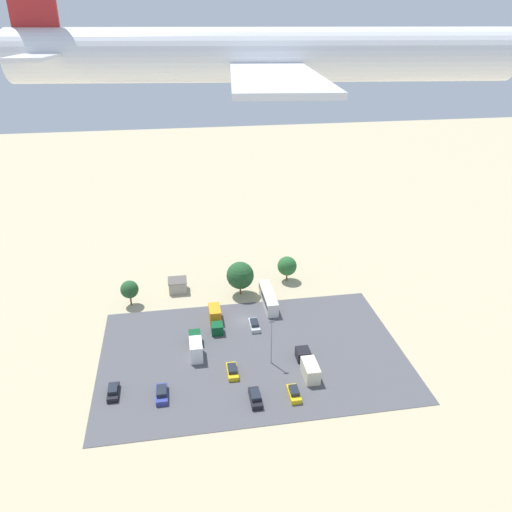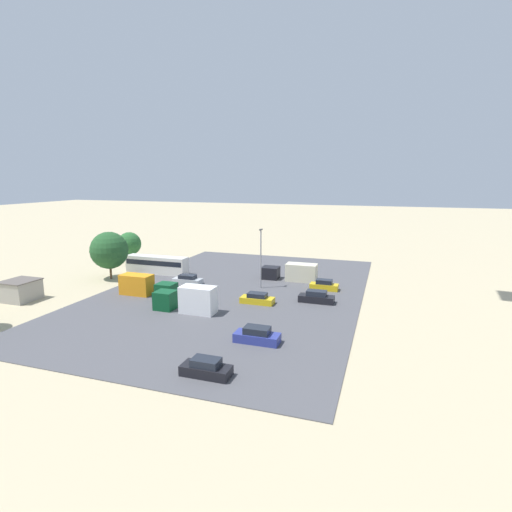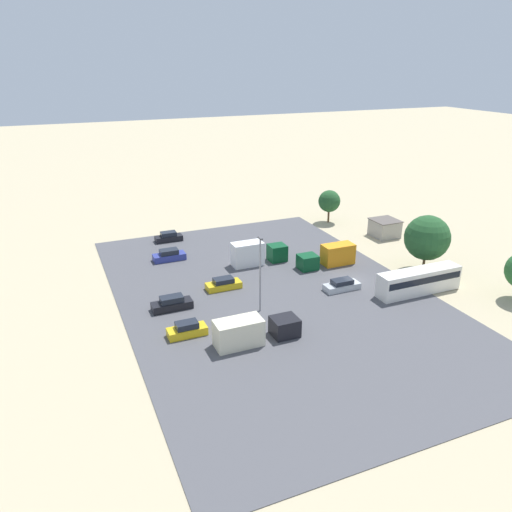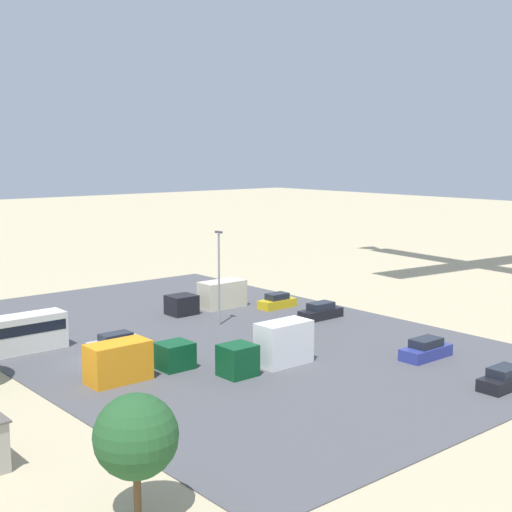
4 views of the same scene
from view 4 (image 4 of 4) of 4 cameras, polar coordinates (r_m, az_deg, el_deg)
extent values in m
plane|color=tan|center=(59.53, -12.74, -8.22)|extent=(400.00, 400.00, 0.00)
cube|color=#4C4C51|center=(65.51, -3.58, -6.46)|extent=(57.07, 37.10, 0.08)
cube|color=black|center=(72.40, 5.20, -4.63)|extent=(1.81, 4.80, 0.95)
cube|color=#1E232D|center=(72.22, 5.21, -3.99)|extent=(1.52, 2.69, 0.70)
cube|color=black|center=(54.40, 19.22, -9.49)|extent=(1.82, 4.38, 0.90)
cube|color=#1E232D|center=(54.18, 19.26, -8.71)|extent=(1.53, 2.45, 0.66)
cube|color=gold|center=(65.24, 2.39, -6.10)|extent=(1.85, 4.55, 0.84)
cube|color=#1E232D|center=(65.06, 2.39, -5.48)|extent=(1.55, 2.55, 0.62)
cube|color=navy|center=(60.18, 13.43, -7.51)|extent=(1.96, 4.71, 0.95)
cube|color=#1E232D|center=(59.97, 13.46, -6.75)|extent=(1.65, 2.64, 0.70)
cube|color=gold|center=(77.05, 1.70, -3.82)|extent=(1.75, 4.22, 0.91)
cube|color=#1E232D|center=(76.89, 1.70, -3.24)|extent=(1.47, 2.37, 0.67)
cube|color=#ADB2B7|center=(62.26, -11.15, -6.97)|extent=(1.84, 4.74, 0.82)
cube|color=#1E232D|center=(62.07, -11.17, -6.34)|extent=(1.55, 2.65, 0.60)
cube|color=#0C4723|center=(56.08, -6.54, -7.92)|extent=(2.34, 2.60, 2.06)
cube|color=orange|center=(53.51, -10.96, -8.33)|extent=(2.34, 4.62, 2.94)
cube|color=black|center=(74.16, -5.97, -3.90)|extent=(2.50, 2.80, 2.02)
cube|color=beige|center=(77.12, -2.72, -3.07)|extent=(2.50, 4.99, 2.88)
cube|color=#0C4723|center=(53.96, -1.48, -8.34)|extent=(2.31, 2.49, 2.39)
cube|color=white|center=(56.77, 2.25, -6.96)|extent=(2.31, 4.43, 3.41)
cylinder|color=brown|center=(34.94, -9.47, -18.15)|extent=(0.36, 0.36, 2.48)
sphere|color=#235128|center=(33.82, -9.59, -14.03)|extent=(3.94, 3.94, 3.94)
cylinder|color=gray|center=(68.77, -2.98, -1.91)|extent=(0.20, 0.20, 8.90)
cube|color=#4C4C51|center=(68.10, -3.01, 1.92)|extent=(0.90, 0.28, 0.20)
camera|label=1|loc=(127.40, 32.61, 26.16)|focal=35.00mm
camera|label=2|loc=(59.26, 52.83, 5.10)|focal=28.00mm
camera|label=3|loc=(119.70, -9.22, 13.52)|focal=35.00mm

